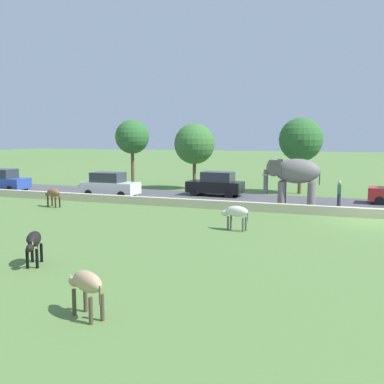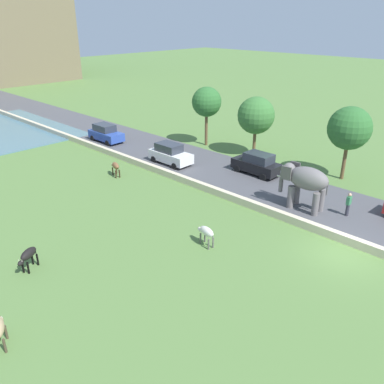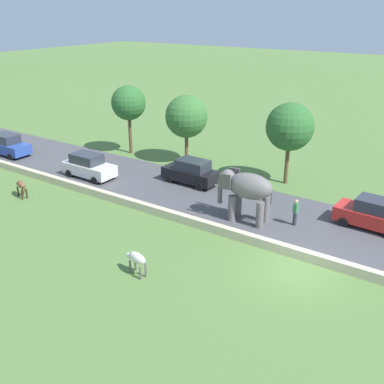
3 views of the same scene
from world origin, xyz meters
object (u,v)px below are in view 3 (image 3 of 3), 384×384
(elephant, at_px, (246,189))
(car_blue, at_px, (8,145))
(cow_white, at_px, (137,259))
(car_black, at_px, (191,172))
(cow_brown, at_px, (21,185))
(person_beside_elephant, at_px, (295,212))
(car_red, at_px, (374,214))
(car_white, at_px, (89,166))

(elephant, bearing_deg, car_blue, 89.97)
(cow_white, bearing_deg, car_black, 21.97)
(car_black, distance_m, car_blue, 16.77)
(cow_white, bearing_deg, cow_brown, 77.01)
(person_beside_elephant, relative_size, car_blue, 0.41)
(elephant, bearing_deg, car_red, -63.75)
(cow_brown, bearing_deg, person_beside_elephant, -69.84)
(car_black, bearing_deg, cow_brown, 135.98)
(car_black, relative_size, car_white, 1.01)
(person_beside_elephant, bearing_deg, cow_brown, 110.16)
(car_black, height_order, car_red, same)
(car_red, height_order, cow_white, car_red)
(car_white, bearing_deg, person_beside_elephant, -86.23)
(person_beside_elephant, distance_m, car_blue, 25.08)
(car_red, relative_size, cow_brown, 2.87)
(car_blue, distance_m, cow_white, 22.36)
(car_red, relative_size, car_blue, 1.02)
(car_black, height_order, car_white, same)
(cow_white, height_order, cow_brown, same)
(elephant, xyz_separation_m, car_black, (3.16, 5.93, -1.14))
(car_blue, bearing_deg, cow_white, -110.66)
(person_beside_elephant, distance_m, cow_white, 9.82)
(elephant, relative_size, cow_white, 2.46)
(elephant, distance_m, person_beside_elephant, 3.08)
(cow_brown, bearing_deg, car_white, -11.47)
(car_white, bearing_deg, car_black, -65.44)
(car_red, bearing_deg, car_black, 89.99)
(car_red, xyz_separation_m, cow_white, (-11.04, 7.89, -0.06))
(cow_white, bearing_deg, elephant, -10.62)
(car_red, relative_size, cow_white, 2.87)
(car_black, relative_size, cow_white, 2.84)
(car_blue, xyz_separation_m, cow_white, (-7.89, -20.92, -0.06))
(person_beside_elephant, bearing_deg, car_blue, 92.33)
(car_white, height_order, cow_white, car_white)
(car_black, xyz_separation_m, cow_white, (-11.04, -4.45, -0.06))
(person_beside_elephant, xyz_separation_m, car_blue, (-1.02, 25.06, 0.03))
(car_red, distance_m, cow_brown, 21.84)
(car_white, relative_size, cow_white, 2.82)
(elephant, height_order, person_beside_elephant, elephant)
(elephant, relative_size, car_black, 0.87)
(car_black, distance_m, car_white, 7.57)
(car_black, height_order, cow_white, car_black)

